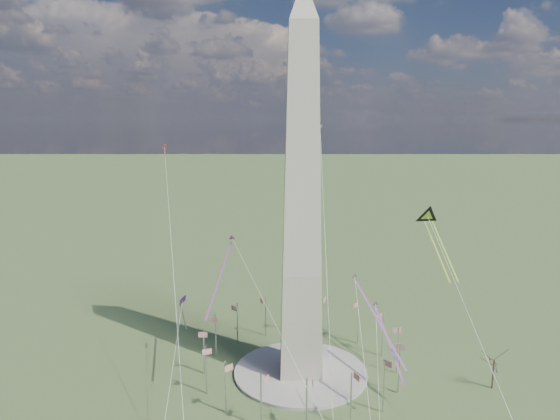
{
  "coord_description": "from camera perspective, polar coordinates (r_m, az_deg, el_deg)",
  "views": [
    {
      "loc": [
        -6.5,
        -124.96,
        67.64
      ],
      "look_at": [
        -5.59,
        0.0,
        45.02
      ],
      "focal_mm": 32.0,
      "sensor_mm": 36.0,
      "label": 1
    }
  ],
  "objects": [
    {
      "name": "ground",
      "position": [
        142.24,
        2.37,
        -18.14
      ],
      "size": [
        2000.0,
        2000.0,
        0.0
      ],
      "primitive_type": "plane",
      "color": "#4B6633",
      "rests_on": "ground"
    },
    {
      "name": "plaza",
      "position": [
        142.05,
        2.37,
        -18.0
      ],
      "size": [
        36.0,
        36.0,
        0.8
      ],
      "primitive_type": "cylinder",
      "color": "#A19B93",
      "rests_on": "ground"
    },
    {
      "name": "washington_monument",
      "position": [
        126.67,
        2.53,
        1.31
      ],
      "size": [
        15.56,
        15.56,
        100.0
      ],
      "color": "beige",
      "rests_on": "plaza"
    },
    {
      "name": "flagpole_ring",
      "position": [
        138.93,
        2.39,
        -15.5
      ],
      "size": [
        54.4,
        54.4,
        13.0
      ],
      "color": "silver",
      "rests_on": "ground"
    },
    {
      "name": "tree_near",
      "position": [
        142.32,
        23.29,
        -15.31
      ],
      "size": [
        6.58,
        6.58,
        11.52
      ],
      "color": "#4D3B2F",
      "rests_on": "ground"
    },
    {
      "name": "kite_delta_black",
      "position": [
        144.87,
        16.66,
        -1.09
      ],
      "size": [
        7.69,
        20.34,
        16.71
      ],
      "rotation": [
        0.0,
        0.0,
        3.25
      ],
      "color": "black",
      "rests_on": "ground"
    },
    {
      "name": "kite_diamond_purple",
      "position": [
        144.7,
        -11.05,
        -10.45
      ],
      "size": [
        2.15,
        3.46,
        10.64
      ],
      "rotation": [
        0.0,
        0.0,
        2.92
      ],
      "color": "#451A77",
      "rests_on": "ground"
    },
    {
      "name": "kite_streamer_left",
      "position": [
        125.66,
        10.31,
        -10.78
      ],
      "size": [
        10.01,
        22.1,
        16.0
      ],
      "rotation": [
        0.0,
        0.0,
        3.53
      ],
      "color": "red",
      "rests_on": "ground"
    },
    {
      "name": "kite_streamer_mid",
      "position": [
        130.67,
        -6.46,
        -6.2
      ],
      "size": [
        5.99,
        22.65,
        15.71
      ],
      "rotation": [
        0.0,
        0.0,
        2.94
      ],
      "color": "red",
      "rests_on": "ground"
    },
    {
      "name": "kite_streamer_right",
      "position": [
        136.72,
        11.92,
        -13.41
      ],
      "size": [
        4.85,
        20.44,
        14.12
      ],
      "rotation": [
        0.0,
        0.0,
        3.32
      ],
      "color": "red",
      "rests_on": "ground"
    },
    {
      "name": "kite_small_red",
      "position": [
        166.75,
        -13.06,
        6.98
      ],
      "size": [
        1.68,
        1.73,
        4.92
      ],
      "rotation": [
        0.0,
        0.0,
        3.07
      ],
      "color": "#F23D1C",
      "rests_on": "ground"
    },
    {
      "name": "kite_small_white",
      "position": [
        166.97,
        4.6,
        9.28
      ],
      "size": [
        1.47,
        1.81,
        4.77
      ],
      "rotation": [
        0.0,
        0.0,
        2.98
      ],
      "color": "silver",
      "rests_on": "ground"
    }
  ]
}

